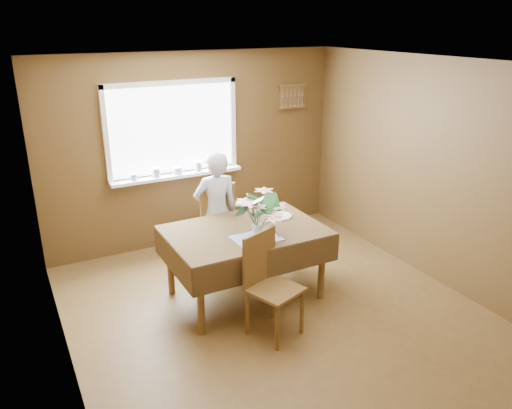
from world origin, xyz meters
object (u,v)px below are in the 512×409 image
dining_table (245,238)px  flower_bouquet (258,209)px  chair_far (214,221)px  seated_woman (216,212)px  chair_near (268,280)px

dining_table → flower_bouquet: 0.44m
dining_table → chair_far: bearing=88.1°
flower_bouquet → seated_woman: bearing=92.7°
chair_near → seated_woman: seated_woman is taller
seated_woman → chair_near: bearing=91.3°
seated_woman → flower_bouquet: 1.02m
chair_near → flower_bouquet: flower_bouquet is taller
seated_woman → flower_bouquet: size_ratio=2.80×
dining_table → seated_woman: bearing=90.0°
chair_far → chair_near: chair_far is taller
chair_near → seated_woman: bearing=66.3°
chair_far → flower_bouquet: (0.02, -1.09, 0.51)m
seated_woman → flower_bouquet: (0.04, -0.95, 0.35)m
chair_near → chair_far: bearing=65.6°
seated_woman → dining_table: bearing=95.5°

